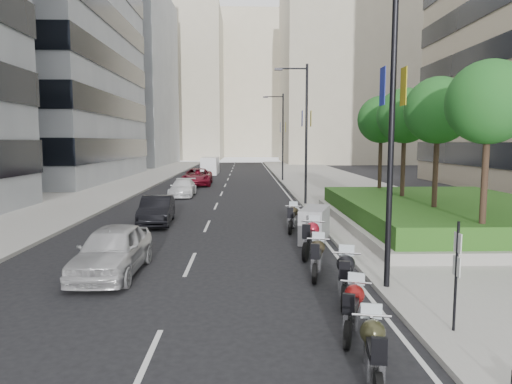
{
  "coord_description": "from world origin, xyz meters",
  "views": [
    {
      "loc": [
        0.37,
        -11.2,
        4.15
      ],
      "look_at": [
        0.85,
        8.14,
        2.0
      ],
      "focal_mm": 32.0,
      "sensor_mm": 36.0,
      "label": 1
    }
  ],
  "objects_px": {
    "motorcycle_4": "(311,238)",
    "car_c": "(183,188)",
    "motorcycle_2": "(345,277)",
    "car_a": "(113,250)",
    "parking_sign": "(456,271)",
    "motorcycle_1": "(353,309)",
    "delivery_van": "(210,166)",
    "motorcycle_5": "(315,225)",
    "lamp_post_2": "(281,133)",
    "motorcycle_0": "(374,352)",
    "motorcycle_3": "(317,257)",
    "lamp_post_1": "(304,127)",
    "car_d": "(197,177)",
    "lamp_post_0": "(386,107)",
    "car_b": "(157,210)",
    "motorcycle_6": "(292,218)"
  },
  "relations": [
    {
      "from": "motorcycle_3",
      "to": "car_c",
      "type": "distance_m",
      "value": 21.93
    },
    {
      "from": "motorcycle_0",
      "to": "car_a",
      "type": "distance_m",
      "value": 9.2
    },
    {
      "from": "motorcycle_2",
      "to": "motorcycle_4",
      "type": "height_order",
      "value": "motorcycle_4"
    },
    {
      "from": "parking_sign",
      "to": "delivery_van",
      "type": "xyz_separation_m",
      "value": [
        -8.84,
        48.82,
        -0.46
      ]
    },
    {
      "from": "car_b",
      "to": "car_c",
      "type": "xyz_separation_m",
      "value": [
        -0.26,
        11.66,
        -0.06
      ]
    },
    {
      "from": "motorcycle_4",
      "to": "car_c",
      "type": "bearing_deg",
      "value": 41.17
    },
    {
      "from": "motorcycle_3",
      "to": "car_d",
      "type": "distance_m",
      "value": 30.35
    },
    {
      "from": "parking_sign",
      "to": "motorcycle_1",
      "type": "height_order",
      "value": "parking_sign"
    },
    {
      "from": "parking_sign",
      "to": "car_a",
      "type": "relative_size",
      "value": 0.55
    },
    {
      "from": "motorcycle_4",
      "to": "motorcycle_5",
      "type": "bearing_deg",
      "value": 8.02
    },
    {
      "from": "delivery_van",
      "to": "motorcycle_2",
      "type": "bearing_deg",
      "value": -79.94
    },
    {
      "from": "lamp_post_2",
      "to": "car_b",
      "type": "relative_size",
      "value": 2.12
    },
    {
      "from": "lamp_post_2",
      "to": "car_c",
      "type": "distance_m",
      "value": 15.87
    },
    {
      "from": "car_d",
      "to": "delivery_van",
      "type": "xyz_separation_m",
      "value": [
        0.1,
        14.7,
        0.2
      ]
    },
    {
      "from": "motorcycle_3",
      "to": "lamp_post_2",
      "type": "bearing_deg",
      "value": 10.64
    },
    {
      "from": "lamp_post_2",
      "to": "car_c",
      "type": "xyz_separation_m",
      "value": [
        -8.49,
        -12.66,
        -4.42
      ]
    },
    {
      "from": "motorcycle_1",
      "to": "motorcycle_0",
      "type": "bearing_deg",
      "value": -162.86
    },
    {
      "from": "lamp_post_1",
      "to": "car_c",
      "type": "height_order",
      "value": "lamp_post_1"
    },
    {
      "from": "motorcycle_0",
      "to": "motorcycle_4",
      "type": "height_order",
      "value": "motorcycle_4"
    },
    {
      "from": "lamp_post_1",
      "to": "motorcycle_5",
      "type": "relative_size",
      "value": 3.57
    },
    {
      "from": "lamp_post_2",
      "to": "motorcycle_5",
      "type": "xyz_separation_m",
      "value": [
        -0.89,
        -28.64,
        -4.35
      ]
    },
    {
      "from": "motorcycle_2",
      "to": "car_a",
      "type": "distance_m",
      "value": 7.22
    },
    {
      "from": "lamp_post_0",
      "to": "motorcycle_2",
      "type": "bearing_deg",
      "value": -151.09
    },
    {
      "from": "lamp_post_2",
      "to": "motorcycle_0",
      "type": "xyz_separation_m",
      "value": [
        -1.57,
        -39.79,
        -4.51
      ]
    },
    {
      "from": "car_c",
      "to": "delivery_van",
      "type": "relative_size",
      "value": 0.86
    },
    {
      "from": "motorcycle_6",
      "to": "motorcycle_3",
      "type": "bearing_deg",
      "value": -167.75
    },
    {
      "from": "lamp_post_1",
      "to": "motorcycle_3",
      "type": "height_order",
      "value": "lamp_post_1"
    },
    {
      "from": "parking_sign",
      "to": "car_b",
      "type": "bearing_deg",
      "value": 123.0
    },
    {
      "from": "lamp_post_2",
      "to": "motorcycle_6",
      "type": "distance_m",
      "value": 26.75
    },
    {
      "from": "car_c",
      "to": "car_d",
      "type": "bearing_deg",
      "value": 88.46
    },
    {
      "from": "parking_sign",
      "to": "car_c",
      "type": "distance_m",
      "value": 26.95
    },
    {
      "from": "motorcycle_6",
      "to": "motorcycle_0",
      "type": "bearing_deg",
      "value": -167.97
    },
    {
      "from": "motorcycle_2",
      "to": "car_a",
      "type": "relative_size",
      "value": 0.5
    },
    {
      "from": "parking_sign",
      "to": "motorcycle_1",
      "type": "relative_size",
      "value": 1.27
    },
    {
      "from": "lamp_post_1",
      "to": "car_a",
      "type": "distance_m",
      "value": 17.61
    },
    {
      "from": "lamp_post_2",
      "to": "car_d",
      "type": "height_order",
      "value": "lamp_post_2"
    },
    {
      "from": "lamp_post_0",
      "to": "car_b",
      "type": "xyz_separation_m",
      "value": [
        -8.23,
        10.68,
        -4.37
      ]
    },
    {
      "from": "lamp_post_0",
      "to": "car_a",
      "type": "bearing_deg",
      "value": 166.75
    },
    {
      "from": "motorcycle_5",
      "to": "motorcycle_2",
      "type": "bearing_deg",
      "value": -164.09
    },
    {
      "from": "parking_sign",
      "to": "motorcycle_1",
      "type": "bearing_deg",
      "value": 173.46
    },
    {
      "from": "delivery_van",
      "to": "car_c",
      "type": "bearing_deg",
      "value": -89.3
    },
    {
      "from": "car_c",
      "to": "lamp_post_2",
      "type": "bearing_deg",
      "value": 55.91
    },
    {
      "from": "motorcycle_1",
      "to": "car_a",
      "type": "xyz_separation_m",
      "value": [
        -6.47,
        4.62,
        0.22
      ]
    },
    {
      "from": "lamp_post_1",
      "to": "car_d",
      "type": "bearing_deg",
      "value": 120.42
    },
    {
      "from": "lamp_post_0",
      "to": "car_d",
      "type": "xyz_separation_m",
      "value": [
        -8.29,
        31.12,
        -4.26
      ]
    },
    {
      "from": "motorcycle_4",
      "to": "lamp_post_1",
      "type": "bearing_deg",
      "value": 13.84
    },
    {
      "from": "lamp_post_2",
      "to": "motorcycle_4",
      "type": "relative_size",
      "value": 3.91
    },
    {
      "from": "lamp_post_1",
      "to": "motorcycle_5",
      "type": "distance_m",
      "value": 11.53
    },
    {
      "from": "motorcycle_5",
      "to": "car_c",
      "type": "xyz_separation_m",
      "value": [
        -7.6,
        15.98,
        -0.07
      ]
    },
    {
      "from": "lamp_post_0",
      "to": "car_b",
      "type": "height_order",
      "value": "lamp_post_0"
    }
  ]
}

